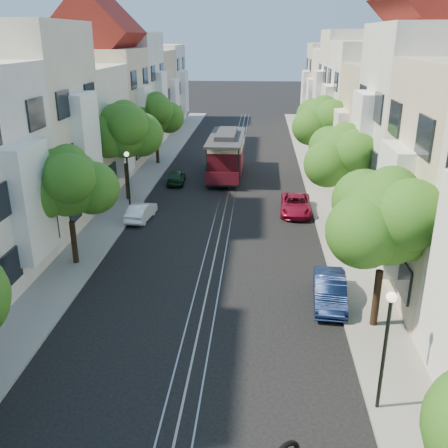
% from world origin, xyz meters
% --- Properties ---
extents(ground, '(200.00, 200.00, 0.00)m').
position_xyz_m(ground, '(0.00, 28.00, 0.00)').
color(ground, black).
rests_on(ground, ground).
extents(sidewalk_east, '(2.50, 80.00, 0.12)m').
position_xyz_m(sidewalk_east, '(7.25, 28.00, 0.06)').
color(sidewalk_east, gray).
rests_on(sidewalk_east, ground).
extents(sidewalk_west, '(2.50, 80.00, 0.12)m').
position_xyz_m(sidewalk_west, '(-7.25, 28.00, 0.06)').
color(sidewalk_west, gray).
rests_on(sidewalk_west, ground).
extents(rail_left, '(0.06, 80.00, 0.02)m').
position_xyz_m(rail_left, '(-0.55, 28.00, 0.01)').
color(rail_left, gray).
rests_on(rail_left, ground).
extents(rail_slot, '(0.06, 80.00, 0.02)m').
position_xyz_m(rail_slot, '(0.00, 28.00, 0.01)').
color(rail_slot, gray).
rests_on(rail_slot, ground).
extents(rail_right, '(0.06, 80.00, 0.02)m').
position_xyz_m(rail_right, '(0.55, 28.00, 0.01)').
color(rail_right, gray).
rests_on(rail_right, ground).
extents(lane_line, '(0.08, 80.00, 0.01)m').
position_xyz_m(lane_line, '(0.00, 28.00, 0.00)').
color(lane_line, tan).
rests_on(lane_line, ground).
extents(townhouses_east, '(7.75, 72.00, 12.00)m').
position_xyz_m(townhouses_east, '(11.87, 27.91, 5.18)').
color(townhouses_east, beige).
rests_on(townhouses_east, ground).
extents(townhouses_west, '(7.75, 72.00, 11.76)m').
position_xyz_m(townhouses_west, '(-11.87, 27.91, 5.08)').
color(townhouses_west, silver).
rests_on(townhouses_west, ground).
extents(tree_e_b, '(4.93, 4.08, 6.68)m').
position_xyz_m(tree_e_b, '(7.26, 8.98, 4.73)').
color(tree_e_b, black).
rests_on(tree_e_b, ground).
extents(tree_e_c, '(4.84, 3.99, 6.52)m').
position_xyz_m(tree_e_c, '(7.26, 19.98, 4.60)').
color(tree_e_c, black).
rests_on(tree_e_c, ground).
extents(tree_e_d, '(5.01, 4.16, 6.85)m').
position_xyz_m(tree_e_d, '(7.26, 30.98, 4.87)').
color(tree_e_d, black).
rests_on(tree_e_d, ground).
extents(tree_w_b, '(4.72, 3.87, 6.27)m').
position_xyz_m(tree_w_b, '(-7.14, 13.98, 4.40)').
color(tree_w_b, black).
rests_on(tree_w_b, ground).
extents(tree_w_c, '(5.13, 4.28, 7.09)m').
position_xyz_m(tree_w_c, '(-7.14, 24.98, 5.07)').
color(tree_w_c, black).
rests_on(tree_w_c, ground).
extents(tree_w_d, '(4.84, 3.99, 6.52)m').
position_xyz_m(tree_w_d, '(-7.14, 35.98, 4.60)').
color(tree_w_d, black).
rests_on(tree_w_d, ground).
extents(lamp_east, '(0.32, 0.32, 4.16)m').
position_xyz_m(lamp_east, '(6.30, 4.00, 2.85)').
color(lamp_east, black).
rests_on(lamp_east, ground).
extents(lamp_west, '(0.32, 0.32, 4.16)m').
position_xyz_m(lamp_west, '(-6.30, 22.00, 2.85)').
color(lamp_west, black).
rests_on(lamp_west, ground).
extents(cable_car, '(2.90, 9.10, 3.49)m').
position_xyz_m(cable_car, '(-0.50, 32.24, 2.07)').
color(cable_car, black).
rests_on(cable_car, ground).
extents(parked_car_e_mid, '(1.65, 4.04, 1.30)m').
position_xyz_m(parked_car_e_mid, '(5.60, 10.83, 0.65)').
color(parked_car_e_mid, '#0C183C').
rests_on(parked_car_e_mid, ground).
extents(parked_car_e_far, '(2.19, 4.42, 1.21)m').
position_xyz_m(parked_car_e_far, '(4.84, 23.04, 0.60)').
color(parked_car_e_far, maroon).
rests_on(parked_car_e_far, ground).
extents(parked_car_w_mid, '(1.53, 3.49, 1.12)m').
position_xyz_m(parked_car_w_mid, '(-5.31, 20.99, 0.56)').
color(parked_car_w_mid, white).
rests_on(parked_car_w_mid, ground).
extents(parked_car_w_far, '(1.53, 3.40, 1.13)m').
position_xyz_m(parked_car_w_far, '(-4.40, 29.57, 0.57)').
color(parked_car_w_far, black).
rests_on(parked_car_w_far, ground).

